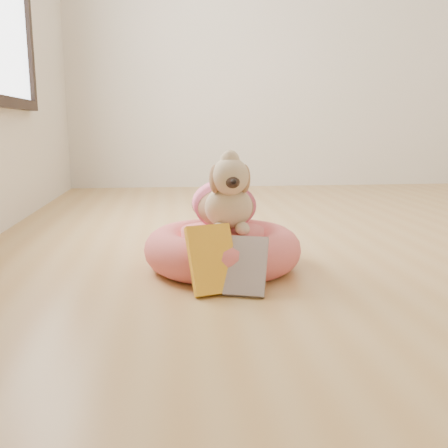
{
  "coord_description": "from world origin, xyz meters",
  "views": [
    {
      "loc": [
        -1.13,
        -2.3,
        0.54
      ],
      "look_at": [
        -0.93,
        -0.48,
        0.18
      ],
      "focal_mm": 40.0,
      "sensor_mm": 36.0,
      "label": 1
    }
  ],
  "objects": [
    {
      "name": "floor",
      "position": [
        0.0,
        0.0,
        0.0
      ],
      "size": [
        4.5,
        4.5,
        0.0
      ],
      "primitive_type": "plane",
      "color": "tan",
      "rests_on": "ground"
    },
    {
      "name": "wall_back",
      "position": [
        0.0,
        2.25,
        1.35
      ],
      "size": [
        4.5,
        0.0,
        4.5
      ],
      "primitive_type": "plane",
      "rotation": [
        1.57,
        0.0,
        0.0
      ],
      "color": "beige",
      "rests_on": "floor"
    },
    {
      "name": "pet_bed",
      "position": [
        -0.93,
        -0.43,
        0.07
      ],
      "size": [
        0.61,
        0.61,
        0.16
      ],
      "color": "#D85554",
      "rests_on": "floor"
    },
    {
      "name": "dog",
      "position": [
        -0.92,
        -0.41,
        0.31
      ],
      "size": [
        0.3,
        0.43,
        0.31
      ],
      "primitive_type": null,
      "rotation": [
        0.0,
        0.0,
        0.03
      ],
      "color": "brown",
      "rests_on": "pet_bed"
    },
    {
      "name": "book_yellow",
      "position": [
        -0.99,
        -0.71,
        0.11
      ],
      "size": [
        0.18,
        0.17,
        0.22
      ],
      "primitive_type": "cube",
      "rotation": [
        -0.48,
        0.0,
        0.28
      ],
      "color": "yellow",
      "rests_on": "floor"
    },
    {
      "name": "book_white",
      "position": [
        -0.88,
        -0.73,
        0.09
      ],
      "size": [
        0.17,
        0.17,
        0.18
      ],
      "primitive_type": "cube",
      "rotation": [
        -0.61,
        0.0,
        -0.31
      ],
      "color": "white",
      "rests_on": "floor"
    }
  ]
}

